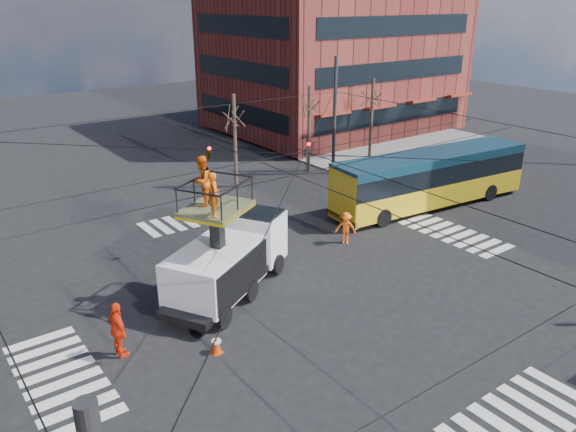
# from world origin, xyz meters

# --- Properties ---
(ground) EXTENTS (120.00, 120.00, 0.00)m
(ground) POSITION_xyz_m (0.00, 0.00, 0.00)
(ground) COLOR black
(ground) RESTS_ON ground
(sidewalk_ne) EXTENTS (18.00, 18.00, 0.12)m
(sidewalk_ne) POSITION_xyz_m (21.00, 21.00, 0.06)
(sidewalk_ne) COLOR slate
(sidewalk_ne) RESTS_ON ground
(crosswalks) EXTENTS (22.40, 22.40, 0.02)m
(crosswalks) POSITION_xyz_m (0.00, 0.00, 0.01)
(crosswalks) COLOR silver
(crosswalks) RESTS_ON ground
(building_ne) EXTENTS (20.06, 16.06, 14.00)m
(building_ne) POSITION_xyz_m (21.98, 23.98, 7.00)
(building_ne) COLOR maroon
(building_ne) RESTS_ON ground
(overhead_network) EXTENTS (24.24, 24.24, 8.00)m
(overhead_network) POSITION_xyz_m (-0.07, 0.40, 4.29)
(overhead_network) COLOR #2D2D30
(overhead_network) RESTS_ON ground
(tree_a) EXTENTS (2.00, 2.00, 6.00)m
(tree_a) POSITION_xyz_m (5.00, 13.50, 4.63)
(tree_a) COLOR #382B21
(tree_a) RESTS_ON ground
(tree_b) EXTENTS (2.00, 2.00, 6.00)m
(tree_b) POSITION_xyz_m (11.00, 13.50, 4.63)
(tree_b) COLOR #382B21
(tree_b) RESTS_ON ground
(tree_c) EXTENTS (2.00, 2.00, 6.00)m
(tree_c) POSITION_xyz_m (17.00, 13.50, 4.63)
(tree_c) COLOR #382B21
(tree_c) RESTS_ON ground
(utility_truck) EXTENTS (7.21, 5.48, 6.02)m
(utility_truck) POSITION_xyz_m (-2.54, 1.75, 2.00)
(utility_truck) COLOR black
(utility_truck) RESTS_ON ground
(city_bus) EXTENTS (13.03, 3.91, 3.20)m
(city_bus) POSITION_xyz_m (12.33, 3.69, 1.73)
(city_bus) COLOR gold
(city_bus) RESTS_ON ground
(traffic_cone) EXTENTS (0.36, 0.36, 0.72)m
(traffic_cone) POSITION_xyz_m (-5.22, -1.84, 0.36)
(traffic_cone) COLOR red
(traffic_cone) RESTS_ON ground
(worker_ground) EXTENTS (0.58, 1.23, 2.05)m
(worker_ground) POSITION_xyz_m (-7.96, -0.03, 1.03)
(worker_ground) COLOR red
(worker_ground) RESTS_ON ground
(flagger) EXTENTS (1.16, 1.20, 1.65)m
(flagger) POSITION_xyz_m (4.65, 2.50, 0.82)
(flagger) COLOR #FF5B10
(flagger) RESTS_ON ground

